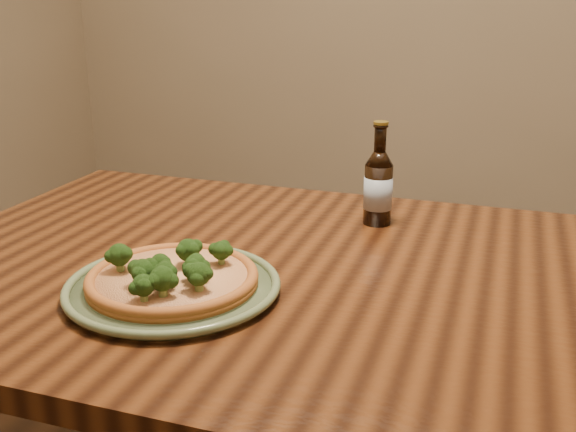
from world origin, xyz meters
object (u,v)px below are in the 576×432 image
(table, at_px, (363,327))
(pizza, at_px, (172,277))
(plate, at_px, (173,286))
(beer_bottle, at_px, (378,187))

(table, height_order, pizza, pizza)
(table, bearing_deg, pizza, -149.47)
(plate, distance_m, beer_bottle, 0.48)
(plate, height_order, beer_bottle, beer_bottle)
(pizza, distance_m, beer_bottle, 0.48)
(plate, bearing_deg, table, 29.94)
(plate, bearing_deg, beer_bottle, 60.97)
(table, bearing_deg, beer_bottle, 97.48)
(plate, height_order, pizza, pizza)
(pizza, bearing_deg, beer_bottle, 61.26)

